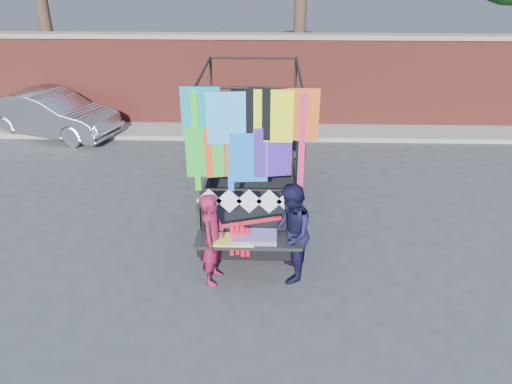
{
  "coord_description": "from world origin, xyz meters",
  "views": [
    {
      "loc": [
        0.16,
        -6.96,
        4.96
      ],
      "look_at": [
        -0.05,
        0.2,
        1.28
      ],
      "focal_mm": 35.0,
      "sensor_mm": 36.0,
      "label": 1
    }
  ],
  "objects_px": {
    "man": "(290,234)",
    "woman": "(213,239)",
    "sedan": "(52,114)",
    "pickup_truck": "(254,166)"
  },
  "relations": [
    {
      "from": "man",
      "to": "pickup_truck",
      "type": "bearing_deg",
      "value": -165.52
    },
    {
      "from": "man",
      "to": "woman",
      "type": "bearing_deg",
      "value": -84.12
    },
    {
      "from": "pickup_truck",
      "to": "man",
      "type": "distance_m",
      "value": 2.73
    },
    {
      "from": "pickup_truck",
      "to": "sedan",
      "type": "bearing_deg",
      "value": 146.84
    },
    {
      "from": "man",
      "to": "sedan",
      "type": "bearing_deg",
      "value": -134.43
    },
    {
      "from": "pickup_truck",
      "to": "woman",
      "type": "bearing_deg",
      "value": -101.41
    },
    {
      "from": "sedan",
      "to": "woman",
      "type": "relative_size",
      "value": 2.44
    },
    {
      "from": "woman",
      "to": "man",
      "type": "xyz_separation_m",
      "value": [
        1.21,
        0.11,
        0.05
      ]
    },
    {
      "from": "pickup_truck",
      "to": "sedan",
      "type": "height_order",
      "value": "pickup_truck"
    },
    {
      "from": "sedan",
      "to": "pickup_truck",
      "type": "bearing_deg",
      "value": -104.25
    }
  ]
}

